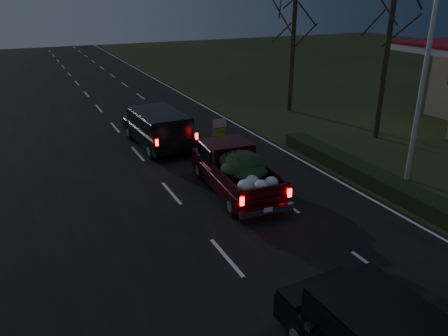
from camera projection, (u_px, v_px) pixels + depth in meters
name	position (u px, v px, depth m)	size (l,w,h in m)	color
ground	(226.00, 258.00, 13.09)	(120.00, 120.00, 0.00)	black
road_asphalt	(226.00, 257.00, 13.09)	(14.00, 120.00, 0.02)	black
hedge_row	(360.00, 171.00, 18.61)	(1.00, 10.00, 0.60)	black
light_pole	(429.00, 47.00, 16.52)	(0.50, 0.90, 9.16)	silver
bare_tree_mid	(392.00, 15.00, 21.58)	(3.60, 3.60, 8.50)	black
bare_tree_far	(294.00, 29.00, 27.45)	(3.60, 3.60, 7.00)	black
pickup_truck	(235.00, 167.00, 17.10)	(2.34, 5.32, 2.72)	black
lead_suv	(158.00, 125.00, 22.12)	(2.44, 5.36, 1.51)	black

